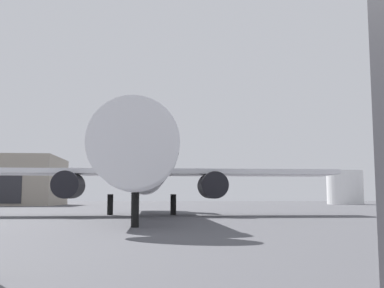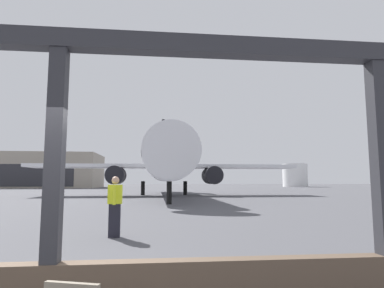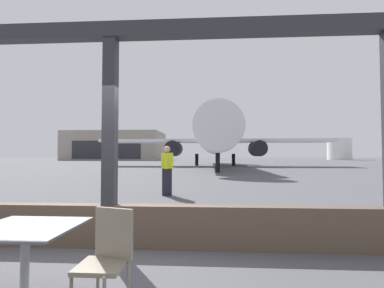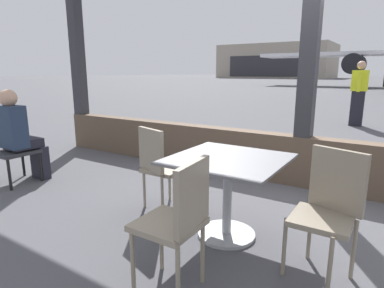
{
  "view_description": "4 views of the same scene",
  "coord_description": "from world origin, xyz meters",
  "views": [
    {
      "loc": [
        2.89,
        -2.47,
        1.37
      ],
      "look_at": [
        4.7,
        18.74,
        3.79
      ],
      "focal_mm": 43.66,
      "sensor_mm": 36.0,
      "label": 1
    },
    {
      "loc": [
        1.23,
        -4.15,
        1.61
      ],
      "look_at": [
        3.92,
        20.71,
        4.42
      ],
      "focal_mm": 30.76,
      "sensor_mm": 36.0,
      "label": 2
    },
    {
      "loc": [
        1.58,
        -4.45,
        1.43
      ],
      "look_at": [
        0.35,
        14.55,
        2.14
      ],
      "focal_mm": 27.14,
      "sensor_mm": 36.0,
      "label": 3
    },
    {
      "loc": [
        0.97,
        -4.16,
        1.46
      ],
      "look_at": [
        -0.65,
        -1.62,
        0.78
      ],
      "focal_mm": 30.11,
      "sensor_mm": 36.0,
      "label": 4
    }
  ],
  "objects": [
    {
      "name": "ground_plane",
      "position": [
        0.0,
        40.0,
        0.0
      ],
      "size": [
        220.0,
        220.0,
        0.0
      ],
      "primitive_type": "plane",
      "color": "#4C4C51"
    },
    {
      "name": "airplane",
      "position": [
        2.13,
        31.04,
        3.49
      ],
      "size": [
        28.93,
        31.52,
        10.43
      ],
      "color": "silver",
      "rests_on": "ground"
    },
    {
      "name": "fuel_storage_tank",
      "position": [
        38.58,
        81.64,
        3.1
      ],
      "size": [
        6.57,
        6.57,
        6.2
      ],
      "primitive_type": "cylinder",
      "color": "white",
      "rests_on": "ground"
    }
  ]
}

